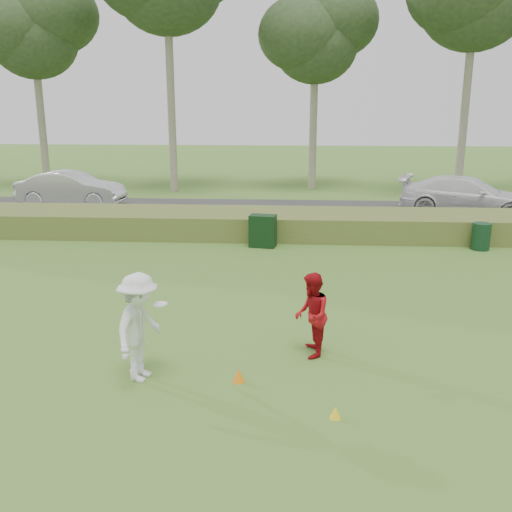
# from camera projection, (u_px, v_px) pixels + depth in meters

# --- Properties ---
(ground) EXTENTS (120.00, 120.00, 0.00)m
(ground) POSITION_uv_depth(u_px,v_px,m) (242.00, 379.00, 10.62)
(ground) COLOR #3E6B23
(ground) RESTS_ON ground
(reed_strip) EXTENTS (80.00, 3.00, 0.90)m
(reed_strip) POSITION_uv_depth(u_px,v_px,m) (269.00, 224.00, 22.06)
(reed_strip) COLOR #506127
(reed_strip) RESTS_ON ground
(park_road) EXTENTS (80.00, 6.00, 0.06)m
(park_road) POSITION_uv_depth(u_px,v_px,m) (274.00, 211.00, 26.99)
(park_road) COLOR #2D2D2D
(park_road) RESTS_ON ground
(tree_2) EXTENTS (6.50, 6.50, 12.00)m
(tree_2) POSITION_uv_depth(u_px,v_px,m) (33.00, 30.00, 32.29)
(tree_2) COLOR gray
(tree_2) RESTS_ON ground
(tree_4) EXTENTS (6.24, 6.24, 11.50)m
(tree_4) POSITION_uv_depth(u_px,v_px,m) (316.00, 36.00, 31.86)
(tree_4) COLOR gray
(tree_4) RESTS_ON ground
(player_white) EXTENTS (1.06, 1.46, 2.04)m
(player_white) POSITION_uv_depth(u_px,v_px,m) (139.00, 327.00, 10.39)
(player_white) COLOR white
(player_white) RESTS_ON ground
(player_red) EXTENTS (0.67, 0.85, 1.73)m
(player_red) POSITION_uv_depth(u_px,v_px,m) (312.00, 315.00, 11.40)
(player_red) COLOR #A50E15
(player_red) RESTS_ON ground
(cone_orange) EXTENTS (0.23, 0.23, 0.25)m
(cone_orange) POSITION_uv_depth(u_px,v_px,m) (239.00, 375.00, 10.49)
(cone_orange) COLOR orange
(cone_orange) RESTS_ON ground
(cone_yellow) EXTENTS (0.19, 0.19, 0.21)m
(cone_yellow) POSITION_uv_depth(u_px,v_px,m) (335.00, 412.00, 9.27)
(cone_yellow) COLOR yellow
(cone_yellow) RESTS_ON ground
(utility_cabinet) EXTENTS (1.00, 0.71, 1.15)m
(utility_cabinet) POSITION_uv_depth(u_px,v_px,m) (263.00, 231.00, 20.22)
(utility_cabinet) COLOR black
(utility_cabinet) RESTS_ON ground
(trash_bin) EXTENTS (0.81, 0.81, 0.94)m
(trash_bin) POSITION_uv_depth(u_px,v_px,m) (481.00, 236.00, 19.84)
(trash_bin) COLOR #11331B
(trash_bin) RESTS_ON ground
(car_mid) EXTENTS (5.18, 2.01, 1.68)m
(car_mid) POSITION_uv_depth(u_px,v_px,m) (71.00, 189.00, 27.90)
(car_mid) COLOR silver
(car_mid) RESTS_ON park_road
(car_right) EXTENTS (6.36, 4.19, 1.71)m
(car_right) POSITION_uv_depth(u_px,v_px,m) (467.00, 196.00, 25.62)
(car_right) COLOR silver
(car_right) RESTS_ON park_road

